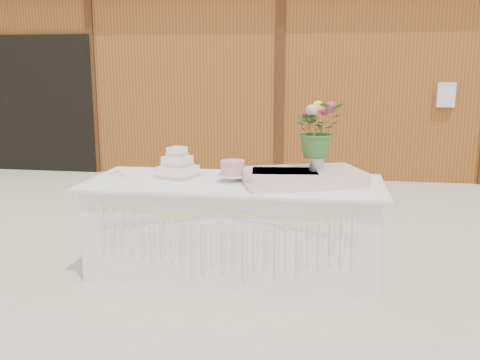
# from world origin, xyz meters

# --- Properties ---
(ground) EXTENTS (80.00, 80.00, 0.00)m
(ground) POSITION_xyz_m (0.00, 0.00, 0.00)
(ground) COLOR beige
(ground) RESTS_ON ground
(barn) EXTENTS (12.60, 4.60, 3.30)m
(barn) POSITION_xyz_m (-0.01, 5.99, 1.68)
(barn) COLOR brown
(barn) RESTS_ON ground
(cake_table) EXTENTS (2.40, 1.00, 0.77)m
(cake_table) POSITION_xyz_m (0.00, -0.00, 0.39)
(cake_table) COLOR white
(cake_table) RESTS_ON ground
(wedding_cake) EXTENTS (0.36, 0.36, 0.26)m
(wedding_cake) POSITION_xyz_m (-0.50, 0.10, 0.86)
(wedding_cake) COLOR white
(wedding_cake) RESTS_ON cake_table
(pink_cake_stand) EXTENTS (0.25, 0.25, 0.18)m
(pink_cake_stand) POSITION_xyz_m (-0.00, -0.03, 0.87)
(pink_cake_stand) COLOR silver
(pink_cake_stand) RESTS_ON cake_table
(satin_runner) EXTENTS (1.05, 0.82, 0.12)m
(satin_runner) POSITION_xyz_m (0.55, -0.03, 0.83)
(satin_runner) COLOR beige
(satin_runner) RESTS_ON cake_table
(flower_vase) EXTENTS (0.11, 0.11, 0.15)m
(flower_vase) POSITION_xyz_m (0.66, -0.03, 0.96)
(flower_vase) COLOR #B5B5BA
(flower_vase) RESTS_ON satin_runner
(bouquet) EXTENTS (0.48, 0.45, 0.43)m
(bouquet) POSITION_xyz_m (0.66, -0.03, 1.26)
(bouquet) COLOR #356127
(bouquet) RESTS_ON flower_vase
(loose_flowers) EXTENTS (0.16, 0.38, 0.02)m
(loose_flowers) POSITION_xyz_m (-1.04, 0.06, 0.78)
(loose_flowers) COLOR #FA98BE
(loose_flowers) RESTS_ON cake_table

